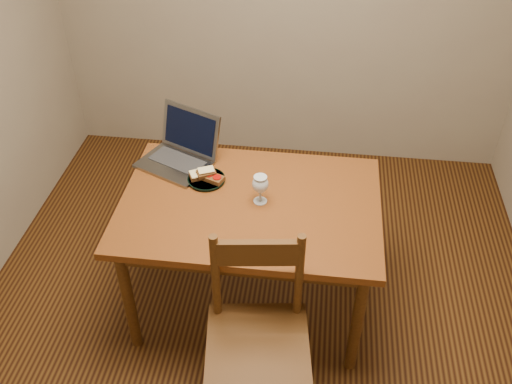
# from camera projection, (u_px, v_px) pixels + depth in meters

# --- Properties ---
(floor) EXTENTS (3.20, 3.20, 0.02)m
(floor) POSITION_uv_depth(u_px,v_px,m) (258.00, 307.00, 3.28)
(floor) COLOR black
(floor) RESTS_ON ground
(table) EXTENTS (1.30, 0.90, 0.74)m
(table) POSITION_uv_depth(u_px,v_px,m) (250.00, 215.00, 2.90)
(table) COLOR #45250B
(table) RESTS_ON floor
(chair) EXTENTS (0.51, 0.49, 0.48)m
(chair) POSITION_uv_depth(u_px,v_px,m) (258.00, 331.00, 2.50)
(chair) COLOR #3B200C
(chair) RESTS_ON floor
(plate) EXTENTS (0.20, 0.20, 0.02)m
(plate) POSITION_uv_depth(u_px,v_px,m) (206.00, 180.00, 2.98)
(plate) COLOR black
(plate) RESTS_ON table
(sandwich_cheese) EXTENTS (0.13, 0.11, 0.03)m
(sandwich_cheese) POSITION_uv_depth(u_px,v_px,m) (200.00, 174.00, 2.97)
(sandwich_cheese) COLOR #381E0C
(sandwich_cheese) RESTS_ON plate
(sandwich_tomato) EXTENTS (0.13, 0.10, 0.03)m
(sandwich_tomato) POSITION_uv_depth(u_px,v_px,m) (213.00, 177.00, 2.95)
(sandwich_tomato) COLOR #381E0C
(sandwich_tomato) RESTS_ON plate
(sandwich_top) EXTENTS (0.11, 0.09, 0.03)m
(sandwich_top) POSITION_uv_depth(u_px,v_px,m) (206.00, 172.00, 2.95)
(sandwich_top) COLOR #381E0C
(sandwich_top) RESTS_ON plate
(milk_glass) EXTENTS (0.08, 0.08, 0.16)m
(milk_glass) POSITION_uv_depth(u_px,v_px,m) (260.00, 189.00, 2.80)
(milk_glass) COLOR white
(milk_glass) RESTS_ON table
(laptop) EXTENTS (0.47, 0.46, 0.26)m
(laptop) POSITION_uv_depth(u_px,v_px,m) (182.00, 148.00, 3.09)
(laptop) COLOR slate
(laptop) RESTS_ON table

